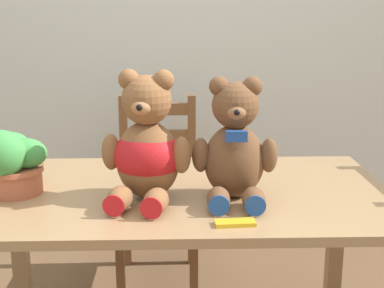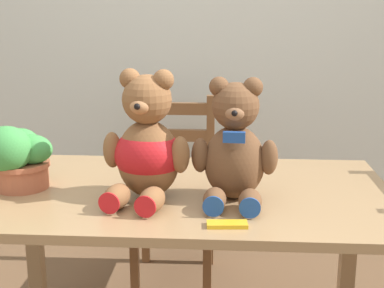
{
  "view_description": "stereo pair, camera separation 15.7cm",
  "coord_description": "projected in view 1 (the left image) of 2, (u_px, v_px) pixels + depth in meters",
  "views": [
    {
      "loc": [
        -0.01,
        -1.31,
        1.34
      ],
      "look_at": [
        0.04,
        0.33,
        0.92
      ],
      "focal_mm": 50.0,
      "sensor_mm": 36.0,
      "label": 1
    },
    {
      "loc": [
        0.15,
        -1.31,
        1.34
      ],
      "look_at": [
        0.04,
        0.33,
        0.92
      ],
      "focal_mm": 50.0,
      "sensor_mm": 36.0,
      "label": 2
    }
  ],
  "objects": [
    {
      "name": "chocolate_bar",
      "position": [
        235.0,
        223.0,
        1.51
      ],
      "size": [
        0.12,
        0.05,
        0.01
      ],
      "primitive_type": "cube",
      "rotation": [
        0.0,
        0.0,
        0.07
      ],
      "color": "gold",
      "rests_on": "dining_table"
    },
    {
      "name": "teddy_bear_left",
      "position": [
        147.0,
        149.0,
        1.69
      ],
      "size": [
        0.29,
        0.32,
        0.41
      ],
      "rotation": [
        0.0,
        0.0,
        2.94
      ],
      "color": "brown",
      "rests_on": "dining_table"
    },
    {
      "name": "wall_back",
      "position": [
        177.0,
        16.0,
        2.86
      ],
      "size": [
        8.0,
        0.04,
        2.6
      ],
      "primitive_type": "cube",
      "color": "silver",
      "rests_on": "ground_plane"
    },
    {
      "name": "wooden_chair_behind",
      "position": [
        158.0,
        191.0,
        2.66
      ],
      "size": [
        0.39,
        0.39,
        0.92
      ],
      "rotation": [
        0.0,
        0.0,
        3.14
      ],
      "color": "brown",
      "rests_on": "ground_plane"
    },
    {
      "name": "dining_table",
      "position": [
        179.0,
        217.0,
        1.83
      ],
      "size": [
        1.42,
        0.8,
        0.75
      ],
      "color": "#9E7A51",
      "rests_on": "ground_plane"
    },
    {
      "name": "teddy_bear_right",
      "position": [
        235.0,
        147.0,
        1.69
      ],
      "size": [
        0.27,
        0.27,
        0.39
      ],
      "rotation": [
        0.0,
        0.0,
        3.09
      ],
      "color": "brown",
      "rests_on": "dining_table"
    },
    {
      "name": "potted_plant",
      "position": [
        11.0,
        161.0,
        1.75
      ],
      "size": [
        0.22,
        0.26,
        0.23
      ],
      "color": "#B25B3D",
      "rests_on": "dining_table"
    }
  ]
}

